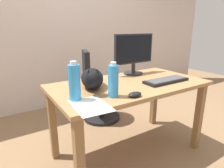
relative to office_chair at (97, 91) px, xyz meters
name	(u,v)px	position (x,y,z in m)	size (l,w,h in m)	color
ground_plane	(128,152)	(-0.09, -0.80, -0.40)	(8.00, 8.00, 0.00)	#846647
back_wall	(66,20)	(-0.09, 0.77, 0.90)	(6.00, 0.04, 2.60)	beige
desk	(129,94)	(-0.09, -0.80, 0.22)	(1.38, 0.74, 0.72)	#9E7247
office_chair	(97,91)	(0.00, 0.00, 0.00)	(0.50, 0.48, 0.92)	black
monitor	(134,53)	(0.15, -0.54, 0.54)	(0.48, 0.20, 0.42)	#232328
keyboard	(166,80)	(0.21, -0.95, 0.33)	(0.44, 0.15, 0.03)	black
cat	(92,78)	(-0.43, -0.74, 0.40)	(0.32, 0.56, 0.20)	black
computer_mouse	(135,94)	(-0.28, -1.10, 0.34)	(0.11, 0.06, 0.04)	black
paper_sheet	(91,106)	(-0.62, -1.07, 0.32)	(0.21, 0.30, 0.00)	white
water_bottle	(74,82)	(-0.66, -0.93, 0.44)	(0.08, 0.08, 0.27)	#2D8CD1
spray_bottle	(113,81)	(-0.40, -1.01, 0.43)	(0.07, 0.07, 0.25)	#2D8CD1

